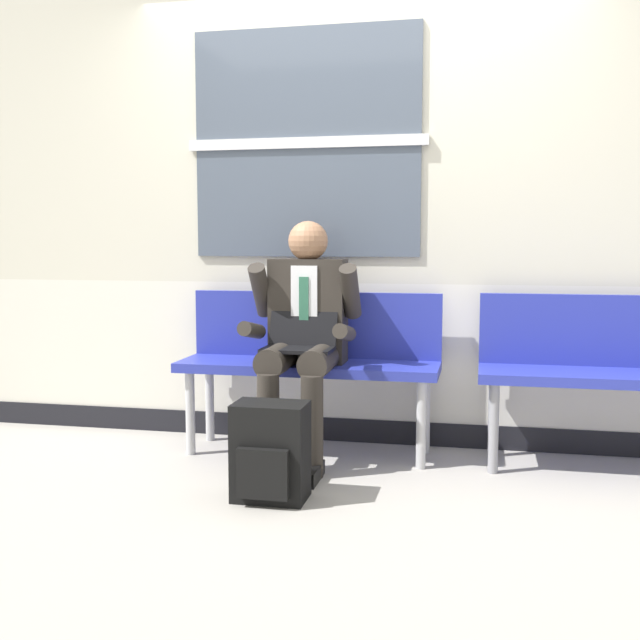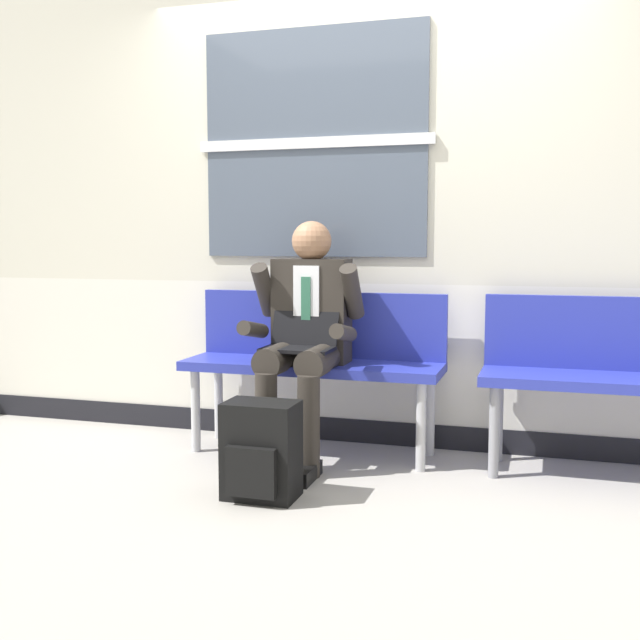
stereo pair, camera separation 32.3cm
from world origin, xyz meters
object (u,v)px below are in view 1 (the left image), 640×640
(person_seated, at_px, (303,333))
(backpack, at_px, (270,453))
(bench_with_person, at_px, (311,354))
(bench_empty, at_px, (609,364))

(person_seated, bearing_deg, backpack, -89.98)
(bench_with_person, bearing_deg, backpack, -89.99)
(person_seated, distance_m, backpack, 0.78)
(bench_with_person, distance_m, bench_empty, 1.53)
(bench_empty, height_order, backpack, bench_empty)
(bench_empty, relative_size, person_seated, 1.02)
(bench_with_person, height_order, backpack, bench_with_person)
(bench_empty, relative_size, backpack, 2.94)
(bench_with_person, relative_size, person_seated, 1.11)
(bench_empty, distance_m, backpack, 1.77)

